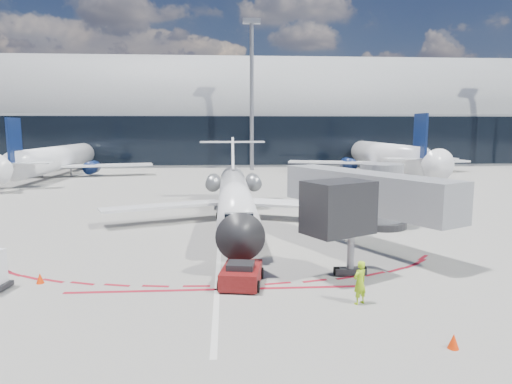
{
  "coord_description": "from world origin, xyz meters",
  "views": [
    {
      "loc": [
        0.47,
        -31.94,
        7.5
      ],
      "look_at": [
        2.6,
        0.41,
        2.88
      ],
      "focal_mm": 32.0,
      "sensor_mm": 36.0,
      "label": 1
    }
  ],
  "objects": [
    {
      "name": "pushback_tug",
      "position": [
        1.16,
        -10.92,
        0.52
      ],
      "size": [
        2.33,
        4.6,
        1.17
      ],
      "rotation": [
        0.0,
        0.0,
        -0.17
      ],
      "color": "#5C0D0D",
      "rests_on": "ground"
    },
    {
      "name": "apron_centerline",
      "position": [
        0.0,
        2.0,
        0.01
      ],
      "size": [
        0.25,
        40.0,
        0.01
      ],
      "primitive_type": "cube",
      "color": "silver",
      "rests_on": "ground"
    },
    {
      "name": "bg_airliner_1",
      "position": [
        -25.31,
        40.05,
        5.4
      ],
      "size": [
        33.37,
        35.34,
        10.8
      ],
      "primitive_type": null,
      "color": "white",
      "rests_on": "ground"
    },
    {
      "name": "regional_jet",
      "position": [
        1.14,
        3.56,
        2.18
      ],
      "size": [
        21.13,
        26.05,
        6.52
      ],
      "color": "white",
      "rests_on": "ground"
    },
    {
      "name": "light_mast_centre",
      "position": [
        5.0,
        48.0,
        12.5
      ],
      "size": [
        0.7,
        0.7,
        25.0
      ],
      "primitive_type": "cylinder",
      "color": "gray",
      "rests_on": "ground"
    },
    {
      "name": "safety_cone_left",
      "position": [
        -8.56,
        -10.08,
        0.26
      ],
      "size": [
        0.38,
        0.38,
        0.52
      ],
      "primitive_type": "cone",
      "color": "#EC3104",
      "rests_on": "ground"
    },
    {
      "name": "apron_stop_bar",
      "position": [
        0.0,
        -11.5,
        0.01
      ],
      "size": [
        14.0,
        0.25,
        0.01
      ],
      "primitive_type": "cube",
      "color": "maroon",
      "rests_on": "ground"
    },
    {
      "name": "terminal_building",
      "position": [
        0.0,
        64.97,
        8.52
      ],
      "size": [
        150.0,
        24.15,
        24.0
      ],
      "color": "#929497",
      "rests_on": "ground"
    },
    {
      "name": "safety_cone_right",
      "position": [
        8.16,
        -17.76,
        0.27
      ],
      "size": [
        0.38,
        0.38,
        0.53
      ],
      "primitive_type": "cone",
      "color": "#EC3104",
      "rests_on": "ground"
    },
    {
      "name": "ramp_worker",
      "position": [
        6.11,
        -13.63,
        0.95
      ],
      "size": [
        0.83,
        0.75,
        1.9
      ],
      "primitive_type": "imported",
      "rotation": [
        0.0,
        0.0,
        3.68
      ],
      "color": "#A1D616",
      "rests_on": "ground"
    },
    {
      "name": "bg_airliner_2",
      "position": [
        26.06,
        42.27,
        5.8
      ],
      "size": [
        35.88,
        37.99,
        11.61
      ],
      "primitive_type": null,
      "color": "white",
      "rests_on": "ground"
    },
    {
      "name": "ground",
      "position": [
        0.0,
        0.0,
        0.0
      ],
      "size": [
        260.0,
        260.0,
        0.0
      ],
      "primitive_type": "plane",
      "color": "slate",
      "rests_on": "ground"
    },
    {
      "name": "jet_bridge",
      "position": [
        9.79,
        -3.01,
        3.01
      ],
      "size": [
        10.03,
        15.2,
        4.9
      ],
      "color": "gray",
      "rests_on": "ground"
    }
  ]
}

